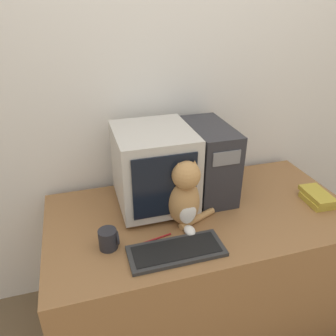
{
  "coord_description": "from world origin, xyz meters",
  "views": [
    {
      "loc": [
        -0.57,
        -0.9,
        1.75
      ],
      "look_at": [
        -0.17,
        0.46,
        1.01
      ],
      "focal_mm": 35.0,
      "sensor_mm": 36.0,
      "label": 1
    }
  ],
  "objects_px": {
    "keyboard": "(176,251)",
    "computer_tower": "(209,160)",
    "pen": "(158,238)",
    "book_stack": "(317,198)",
    "crt_monitor": "(154,168)",
    "mug": "(109,239)",
    "cat": "(185,196)"
  },
  "relations": [
    {
      "from": "cat",
      "to": "book_stack",
      "type": "height_order",
      "value": "cat"
    },
    {
      "from": "book_stack",
      "to": "mug",
      "type": "bearing_deg",
      "value": -177.77
    },
    {
      "from": "computer_tower",
      "to": "mug",
      "type": "relative_size",
      "value": 4.38
    },
    {
      "from": "pen",
      "to": "crt_monitor",
      "type": "bearing_deg",
      "value": 78.33
    },
    {
      "from": "crt_monitor",
      "to": "keyboard",
      "type": "bearing_deg",
      "value": -90.92
    },
    {
      "from": "crt_monitor",
      "to": "computer_tower",
      "type": "height_order",
      "value": "crt_monitor"
    },
    {
      "from": "cat",
      "to": "book_stack",
      "type": "xyz_separation_m",
      "value": [
        0.76,
        -0.03,
        -0.13
      ]
    },
    {
      "from": "book_stack",
      "to": "mug",
      "type": "distance_m",
      "value": 1.14
    },
    {
      "from": "computer_tower",
      "to": "keyboard",
      "type": "distance_m",
      "value": 0.58
    },
    {
      "from": "computer_tower",
      "to": "keyboard",
      "type": "xyz_separation_m",
      "value": [
        -0.32,
        -0.44,
        -0.19
      ]
    },
    {
      "from": "pen",
      "to": "book_stack",
      "type": "bearing_deg",
      "value": 3.12
    },
    {
      "from": "crt_monitor",
      "to": "cat",
      "type": "relative_size",
      "value": 1.21
    },
    {
      "from": "keyboard",
      "to": "cat",
      "type": "bearing_deg",
      "value": 62.12
    },
    {
      "from": "book_stack",
      "to": "cat",
      "type": "bearing_deg",
      "value": 177.74
    },
    {
      "from": "computer_tower",
      "to": "mug",
      "type": "xyz_separation_m",
      "value": [
        -0.6,
        -0.32,
        -0.15
      ]
    },
    {
      "from": "crt_monitor",
      "to": "computer_tower",
      "type": "distance_m",
      "value": 0.32
    },
    {
      "from": "crt_monitor",
      "to": "pen",
      "type": "bearing_deg",
      "value": -101.67
    },
    {
      "from": "keyboard",
      "to": "computer_tower",
      "type": "bearing_deg",
      "value": 53.29
    },
    {
      "from": "keyboard",
      "to": "cat",
      "type": "relative_size",
      "value": 1.21
    },
    {
      "from": "keyboard",
      "to": "mug",
      "type": "height_order",
      "value": "mug"
    },
    {
      "from": "keyboard",
      "to": "pen",
      "type": "height_order",
      "value": "keyboard"
    },
    {
      "from": "computer_tower",
      "to": "pen",
      "type": "bearing_deg",
      "value": -139.53
    },
    {
      "from": "cat",
      "to": "mug",
      "type": "distance_m",
      "value": 0.4
    },
    {
      "from": "keyboard",
      "to": "pen",
      "type": "xyz_separation_m",
      "value": [
        -0.05,
        0.11,
        -0.01
      ]
    },
    {
      "from": "computer_tower",
      "to": "cat",
      "type": "relative_size",
      "value": 1.19
    },
    {
      "from": "pen",
      "to": "mug",
      "type": "bearing_deg",
      "value": 178.57
    },
    {
      "from": "computer_tower",
      "to": "mug",
      "type": "bearing_deg",
      "value": -152.22
    },
    {
      "from": "book_stack",
      "to": "crt_monitor",
      "type": "bearing_deg",
      "value": 164.06
    },
    {
      "from": "crt_monitor",
      "to": "keyboard",
      "type": "height_order",
      "value": "crt_monitor"
    },
    {
      "from": "keyboard",
      "to": "mug",
      "type": "distance_m",
      "value": 0.3
    },
    {
      "from": "computer_tower",
      "to": "cat",
      "type": "distance_m",
      "value": 0.33
    },
    {
      "from": "computer_tower",
      "to": "book_stack",
      "type": "bearing_deg",
      "value": -27.05
    }
  ]
}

